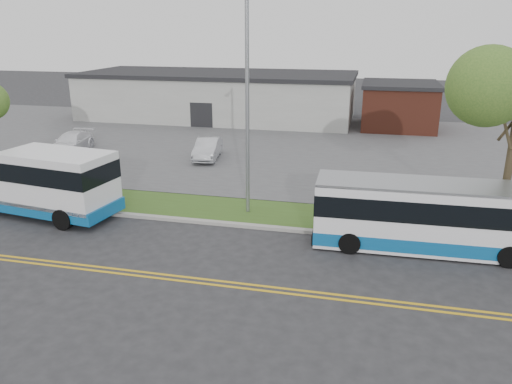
% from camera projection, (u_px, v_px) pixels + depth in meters
% --- Properties ---
extents(ground, '(140.00, 140.00, 0.00)m').
position_uv_depth(ground, '(165.00, 230.00, 21.62)').
color(ground, '#28282B').
rests_on(ground, ground).
extents(lane_line_north, '(70.00, 0.12, 0.01)m').
position_uv_depth(lane_line_north, '(123.00, 270.00, 18.06)').
color(lane_line_north, gold).
rests_on(lane_line_north, ground).
extents(lane_line_south, '(70.00, 0.12, 0.01)m').
position_uv_depth(lane_line_south, '(119.00, 273.00, 17.79)').
color(lane_line_south, gold).
rests_on(lane_line_south, ground).
extents(curb, '(80.00, 0.30, 0.15)m').
position_uv_depth(curb, '(175.00, 219.00, 22.61)').
color(curb, '#9E9B93').
rests_on(curb, ground).
extents(verge, '(80.00, 3.30, 0.10)m').
position_uv_depth(verge, '(189.00, 206.00, 24.28)').
color(verge, '#39551C').
rests_on(verge, ground).
extents(parking_lot, '(80.00, 25.00, 0.10)m').
position_uv_depth(parking_lot, '(256.00, 144.00, 37.30)').
color(parking_lot, '#4C4C4F').
rests_on(parking_lot, ground).
extents(commercial_building, '(25.40, 10.40, 4.35)m').
position_uv_depth(commercial_building, '(218.00, 96.00, 47.18)').
color(commercial_building, '#9E9E99').
rests_on(commercial_building, ground).
extents(brick_wing, '(6.30, 7.30, 3.90)m').
position_uv_depth(brick_wing, '(399.00, 105.00, 42.72)').
color(brick_wing, brown).
rests_on(brick_wing, ground).
extents(streetlight_near, '(0.35, 1.53, 9.50)m').
position_uv_depth(streetlight_near, '(247.00, 102.00, 21.83)').
color(streetlight_near, gray).
rests_on(streetlight_near, verge).
extents(shuttle_bus, '(8.25, 3.65, 3.06)m').
position_uv_depth(shuttle_bus, '(45.00, 181.00, 22.88)').
color(shuttle_bus, '#0D5693').
rests_on(shuttle_bus, ground).
extents(transit_bus, '(9.83, 2.55, 2.72)m').
position_uv_depth(transit_bus, '(442.00, 217.00, 19.27)').
color(transit_bus, white).
rests_on(transit_bus, ground).
extents(pedestrian, '(0.72, 0.54, 1.81)m').
position_uv_depth(pedestrian, '(97.00, 188.00, 24.00)').
color(pedestrian, black).
rests_on(pedestrian, verge).
extents(parked_car_a, '(2.00, 4.23, 1.34)m').
position_uv_depth(parked_car_a, '(208.00, 149.00, 32.72)').
color(parked_car_a, '#B6B7BE').
rests_on(parked_car_a, parking_lot).
extents(parked_car_b, '(2.40, 4.71, 1.31)m').
position_uv_depth(parked_car_b, '(71.00, 143.00, 34.51)').
color(parked_car_b, white).
rests_on(parked_car_b, parking_lot).
extents(grocery_bag_left, '(0.32, 0.32, 0.32)m').
position_uv_depth(grocery_bag_left, '(90.00, 204.00, 24.06)').
color(grocery_bag_left, white).
rests_on(grocery_bag_left, verge).
extents(grocery_bag_right, '(0.32, 0.32, 0.32)m').
position_uv_depth(grocery_bag_right, '(107.00, 201.00, 24.39)').
color(grocery_bag_right, white).
rests_on(grocery_bag_right, verge).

